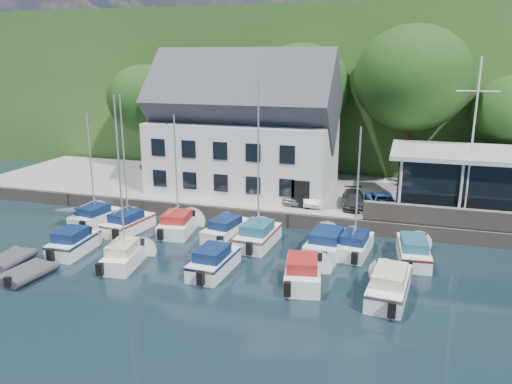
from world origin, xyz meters
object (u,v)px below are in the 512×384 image
car_dgrey (353,199)px  boat_r2_1 (121,192)px  boat_r2_4 (389,282)px  boat_r2_3 (303,270)px  boat_r2_2 (214,259)px  boat_r2_0 (74,240)px  boat_r1_5 (327,240)px  car_white (315,196)px  boat_r1_0 (91,164)px  car_silver (295,194)px  dinghy_0 (9,258)px  boat_r1_1 (125,168)px  boat_r1_6 (358,185)px  club_pavilion (488,181)px  boat_r1_2 (176,168)px  car_blue (383,202)px  dinghy_1 (26,272)px  boat_r1_7 (413,248)px  harbor_building (244,136)px  boat_r1_3 (227,227)px  boat_r1_4 (258,172)px  flagpole (472,141)px

car_dgrey → boat_r2_1: (-11.36, -11.94, 2.74)m
car_dgrey → boat_r2_4: size_ratio=0.59×
boat_r2_3 → boat_r2_2: bearing=169.7°
car_dgrey → boat_r2_0: size_ratio=0.74×
boat_r1_5 → boat_r2_1: boat_r2_1 is taller
car_white → boat_r1_0: bearing=-160.6°
car_silver → dinghy_0: car_silver is taller
boat_r2_2 → boat_r2_1: bearing=-171.2°
boat_r1_1 → car_silver: bearing=43.8°
boat_r1_6 → boat_r2_0: boat_r1_6 is taller
club_pavilion → boat_r1_2: bearing=-157.5°
boat_r1_0 → car_blue: bearing=26.8°
club_pavilion → car_silver: 13.47m
dinghy_1 → boat_r1_1: bearing=87.7°
car_white → boat_r1_7: size_ratio=0.56×
car_dgrey → boat_r1_7: bearing=-64.4°
harbor_building → boat_r1_5: size_ratio=2.34×
car_silver → car_dgrey: size_ratio=0.90×
club_pavilion → boat_r1_1: 24.82m
club_pavilion → boat_r1_7: (-4.76, -8.47, -2.34)m
boat_r1_3 → boat_r1_5: (6.67, -0.63, 0.04)m
boat_r1_6 → club_pavilion: bearing=52.5°
boat_r1_4 → boat_r1_6: bearing=6.4°
flagpole → boat_r2_2: (-13.52, -10.41, -5.47)m
flagpole → boat_r2_3: size_ratio=1.97×
boat_r2_1 → boat_r2_2: size_ratio=1.56×
boat_r1_1 → boat_r2_2: bearing=-20.6°
boat_r2_4 → dinghy_0: (-20.82, -2.11, -0.44)m
harbor_building → boat_r1_2: 8.91m
club_pavilion → flagpole: flagpole is taller
boat_r1_2 → boat_r2_3: (9.58, -5.27, -3.66)m
car_dgrey → boat_r1_0: 18.47m
club_pavilion → dinghy_1: bearing=-145.0°
boat_r1_6 → boat_r2_0: bearing=-157.2°
boat_r1_3 → dinghy_1: bearing=-121.7°
boat_r1_2 → boat_r1_4: size_ratio=0.95×
boat_r1_5 → boat_r2_0: bearing=-158.3°
boat_r1_3 → boat_r1_7: boat_r1_7 is taller
harbor_building → boat_r1_0: 12.03m
flagpole → boat_r2_2: size_ratio=1.90×
flagpole → boat_r1_7: flagpole is taller
dinghy_1 → dinghy_0: bearing=156.7°
club_pavilion → flagpole: (-1.64, -3.01, 3.17)m
boat_r1_0 → boat_r1_3: boat_r1_0 is taller
car_silver → flagpole: 12.54m
boat_r2_1 → boat_r1_5: bearing=17.7°
club_pavilion → boat_r2_3: (-10.21, -13.45, -2.28)m
car_dgrey → boat_r2_3: car_dgrey is taller
boat_r2_4 → boat_r1_6: bearing=118.6°
boat_r1_0 → car_white: bearing=33.4°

